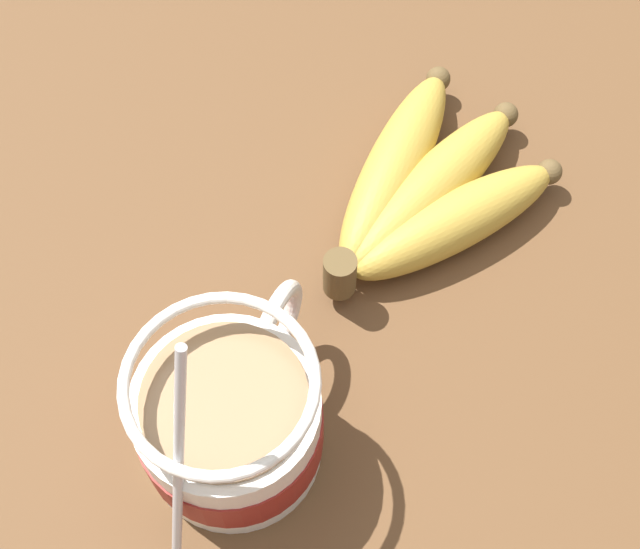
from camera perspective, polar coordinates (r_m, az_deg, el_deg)
name	(u,v)px	position (r cm, az deg, el deg)	size (l,w,h in cm)	color
table	(212,397)	(54.29, -6.95, -7.79)	(130.96, 130.96, 3.42)	brown
coffee_mug	(231,421)	(47.57, -5.71, -9.34)	(15.24, 9.84, 16.94)	white
banana_bunch	(426,191)	(57.02, 6.79, 5.33)	(19.15, 12.64, 4.30)	brown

